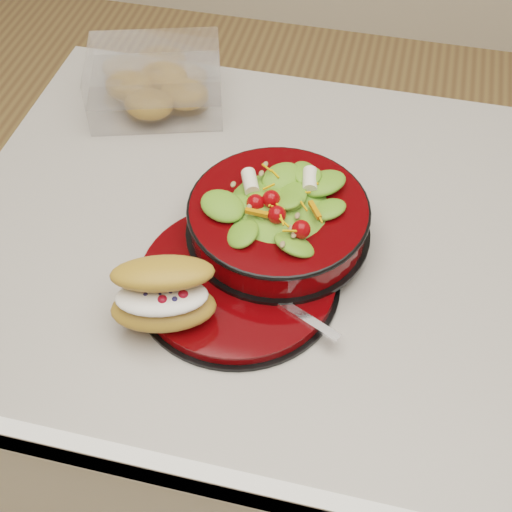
% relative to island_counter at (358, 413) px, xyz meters
% --- Properties ---
extents(island_counter, '(1.24, 0.74, 0.90)m').
position_rel_island_counter_xyz_m(island_counter, '(0.00, 0.00, 0.00)').
color(island_counter, silver).
rests_on(island_counter, ground).
extents(dinner_plate, '(0.27, 0.27, 0.02)m').
position_rel_island_counter_xyz_m(dinner_plate, '(-0.19, -0.10, 0.46)').
color(dinner_plate, black).
rests_on(dinner_plate, island_counter).
extents(salad_bowl, '(0.25, 0.25, 0.10)m').
position_rel_island_counter_xyz_m(salad_bowl, '(-0.16, -0.01, 0.50)').
color(salad_bowl, black).
rests_on(salad_bowl, dinner_plate).
extents(croissant, '(0.14, 0.12, 0.08)m').
position_rel_island_counter_xyz_m(croissant, '(-0.26, -0.18, 0.50)').
color(croissant, '#AC7334').
rests_on(croissant, dinner_plate).
extents(fork, '(0.16, 0.09, 0.00)m').
position_rel_island_counter_xyz_m(fork, '(-0.13, -0.13, 0.47)').
color(fork, silver).
rests_on(fork, dinner_plate).
extents(pastry_box, '(0.25, 0.21, 0.09)m').
position_rel_island_counter_xyz_m(pastry_box, '(-0.42, 0.24, 0.49)').
color(pastry_box, white).
rests_on(pastry_box, island_counter).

